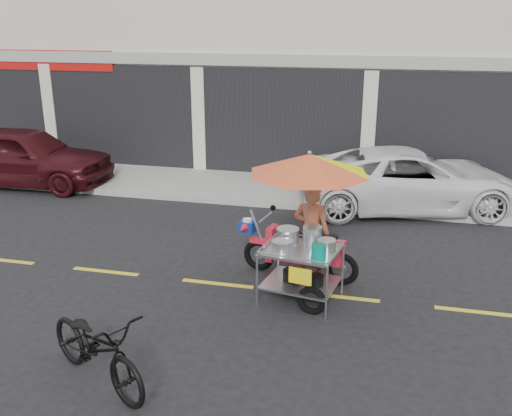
% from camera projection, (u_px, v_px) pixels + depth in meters
% --- Properties ---
extents(ground, '(90.00, 90.00, 0.00)m').
position_uv_depth(ground, '(341.00, 297.00, 8.85)').
color(ground, black).
extents(sidewalk, '(45.00, 3.00, 0.15)m').
position_uv_depth(sidewalk, '(363.00, 192.00, 13.90)').
color(sidewalk, gray).
rests_on(sidewalk, ground).
extents(shophouse_block, '(36.00, 8.11, 10.40)m').
position_uv_depth(shophouse_block, '(480.00, 13.00, 16.64)').
color(shophouse_block, beige).
rests_on(shophouse_block, ground).
extents(centerline, '(42.00, 0.10, 0.01)m').
position_uv_depth(centerline, '(341.00, 297.00, 8.85)').
color(centerline, gold).
rests_on(centerline, ground).
extents(maroon_sedan, '(4.55, 1.97, 1.53)m').
position_uv_depth(maroon_sedan, '(24.00, 156.00, 14.54)').
color(maroon_sedan, '#360D12').
rests_on(maroon_sedan, ground).
extents(white_pickup, '(5.32, 3.33, 1.37)m').
position_uv_depth(white_pickup, '(411.00, 180.00, 12.73)').
color(white_pickup, white).
rests_on(white_pickup, ground).
extents(near_bicycle, '(1.93, 1.48, 0.97)m').
position_uv_depth(near_bicycle, '(97.00, 347.00, 6.63)').
color(near_bicycle, black).
rests_on(near_bicycle, ground).
extents(food_vendor_rig, '(2.32, 2.13, 2.34)m').
position_uv_depth(food_vendor_rig, '(308.00, 203.00, 8.59)').
color(food_vendor_rig, black).
rests_on(food_vendor_rig, ground).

